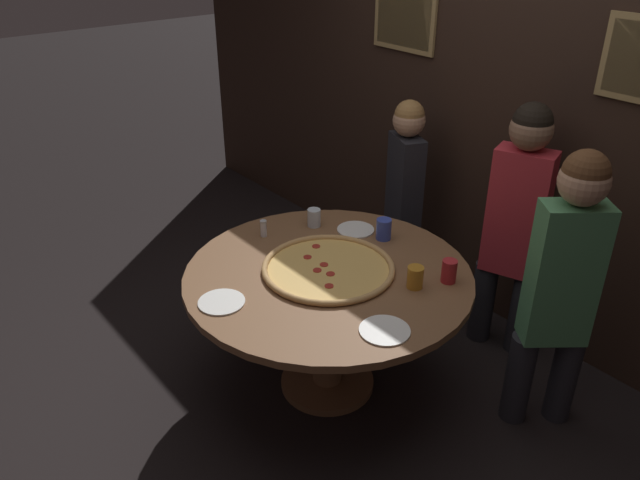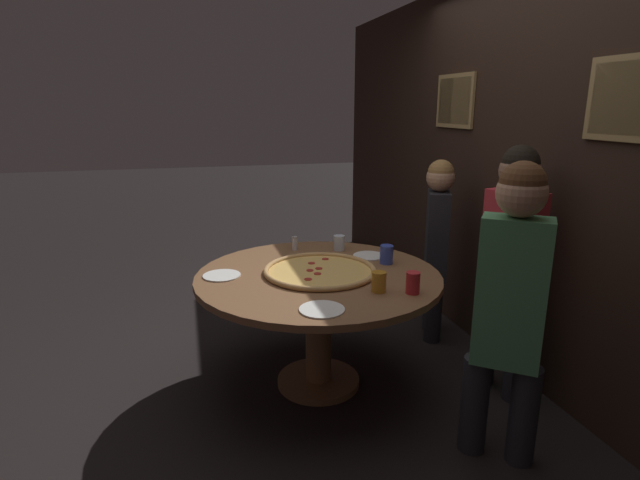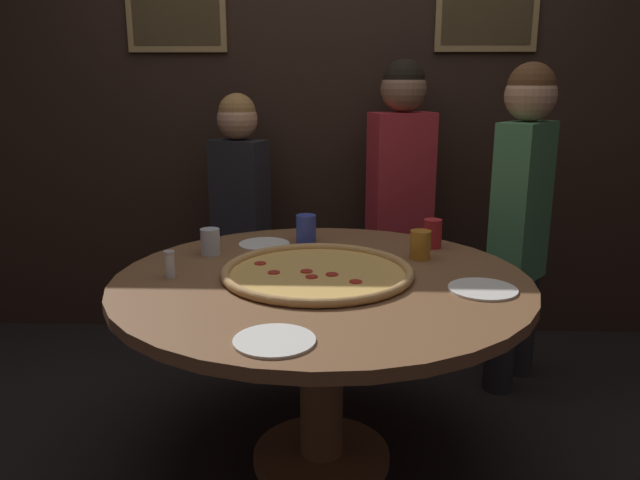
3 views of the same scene
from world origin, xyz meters
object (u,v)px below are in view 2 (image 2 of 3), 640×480
at_px(condiment_shaker, 295,243).
at_px(drink_cup_beside_pizza, 339,243).
at_px(diner_centre_back, 510,299).
at_px(drink_cup_centre_back, 387,254).
at_px(white_plate_near_front, 322,309).
at_px(diner_far_right, 511,259).
at_px(diner_far_left, 437,239).
at_px(giant_pizza, 320,271).
at_px(dining_table, 318,296).
at_px(drink_cup_by_shaker, 413,283).
at_px(white_plate_far_back, 222,275).
at_px(white_plate_beside_cup, 369,256).
at_px(drink_cup_far_left, 379,282).

bearing_deg(condiment_shaker, drink_cup_beside_pizza, 74.80).
bearing_deg(diner_centre_back, drink_cup_centre_back, -38.90).
bearing_deg(white_plate_near_front, diner_far_right, 98.25).
height_order(condiment_shaker, diner_far_left, diner_far_left).
bearing_deg(giant_pizza, drink_cup_beside_pizza, 149.47).
bearing_deg(diner_far_left, diner_far_right, -153.73).
bearing_deg(giant_pizza, diner_far_left, 113.42).
distance_m(dining_table, drink_cup_beside_pizza, 0.56).
distance_m(giant_pizza, white_plate_near_front, 0.57).
bearing_deg(drink_cup_by_shaker, white_plate_far_back, -119.55).
xyz_separation_m(drink_cup_beside_pizza, drink_cup_by_shaker, (0.89, 0.14, 0.01)).
xyz_separation_m(dining_table, diner_centre_back, (0.88, 0.69, 0.25)).
xyz_separation_m(giant_pizza, white_plate_beside_cup, (-0.24, 0.41, -0.01)).
height_order(drink_cup_beside_pizza, white_plate_beside_cup, drink_cup_beside_pizza).
bearing_deg(diner_far_right, giant_pizza, 50.81).
bearing_deg(white_plate_near_front, diner_centre_back, 67.33).
xyz_separation_m(giant_pizza, diner_centre_back, (0.90, 0.68, 0.09)).
height_order(drink_cup_far_left, drink_cup_by_shaker, drink_cup_by_shaker).
xyz_separation_m(drink_cup_far_left, white_plate_near_front, (0.16, -0.36, -0.05)).
bearing_deg(drink_cup_beside_pizza, dining_table, -30.95).
distance_m(drink_cup_far_left, white_plate_near_front, 0.40).
bearing_deg(diner_centre_back, giant_pizza, -14.64).
bearing_deg(drink_cup_centre_back, drink_cup_by_shaker, -7.14).
bearing_deg(drink_cup_centre_back, diner_far_right, 52.57).
bearing_deg(dining_table, giant_pizza, 138.88).
xyz_separation_m(drink_cup_far_left, diner_far_right, (-0.01, 0.82, 0.06)).
relative_size(white_plate_beside_cup, diner_centre_back, 0.14).
xyz_separation_m(drink_cup_far_left, drink_cup_centre_back, (-0.46, 0.23, 0.00)).
bearing_deg(white_plate_far_back, drink_cup_by_shaker, 60.45).
bearing_deg(drink_cup_beside_pizza, white_plate_far_back, -67.62).
relative_size(white_plate_near_front, diner_far_left, 0.17).
xyz_separation_m(white_plate_near_front, diner_far_right, (-0.17, 1.18, 0.11)).
bearing_deg(drink_cup_centre_back, condiment_shaker, -131.93).
bearing_deg(white_plate_beside_cup, diner_far_right, 45.73).
relative_size(giant_pizza, drink_cup_far_left, 6.11).
bearing_deg(drink_cup_centre_back, drink_cup_far_left, -27.08).
distance_m(drink_cup_beside_pizza, white_plate_far_back, 0.90).
bearing_deg(diner_far_left, condiment_shaker, 109.60).
bearing_deg(white_plate_far_back, drink_cup_far_left, 59.12).
height_order(drink_cup_far_left, diner_centre_back, diner_centre_back).
bearing_deg(white_plate_far_back, white_plate_beside_cup, 98.59).
bearing_deg(giant_pizza, drink_cup_by_shaker, 40.51).
distance_m(drink_cup_centre_back, condiment_shaker, 0.67).
bearing_deg(drink_cup_by_shaker, diner_centre_back, 33.27).
height_order(dining_table, diner_far_left, diner_far_left).
xyz_separation_m(drink_cup_far_left, white_plate_far_back, (-0.48, -0.80, -0.05)).
distance_m(drink_cup_far_left, white_plate_far_back, 0.94).
relative_size(drink_cup_beside_pizza, drink_cup_far_left, 0.93).
height_order(drink_cup_centre_back, condiment_shaker, drink_cup_centre_back).
xyz_separation_m(white_plate_far_back, diner_far_left, (-0.35, 1.59, 0.02)).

